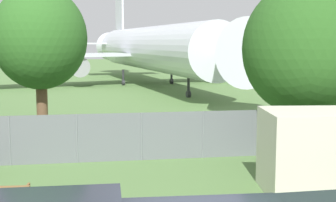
# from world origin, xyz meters

# --- Properties ---
(perimeter_fence) EXTENTS (56.07, 0.07, 1.94)m
(perimeter_fence) POSITION_xyz_m (-0.00, 10.65, 0.97)
(perimeter_fence) COLOR slate
(perimeter_fence) RESTS_ON ground
(airplane) EXTENTS (35.25, 44.41, 13.31)m
(airplane) POSITION_xyz_m (4.24, 42.53, 3.97)
(airplane) COLOR silver
(airplane) RESTS_ON ground
(tree_left_of_cabin) EXTENTS (4.99, 4.99, 7.23)m
(tree_left_of_cabin) POSITION_xyz_m (6.63, 10.30, 4.46)
(tree_left_of_cabin) COLOR brown
(tree_left_of_cabin) RESTS_ON ground
(tree_behind_benches) EXTENTS (4.20, 4.20, 7.23)m
(tree_behind_benches) POSITION_xyz_m (-4.19, 13.94, 4.88)
(tree_behind_benches) COLOR brown
(tree_behind_benches) RESTS_ON ground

